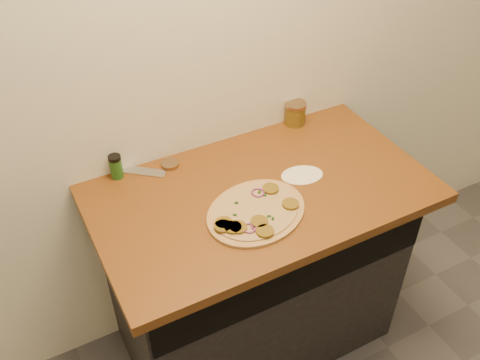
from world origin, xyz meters
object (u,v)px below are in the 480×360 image
pizza (256,212)px  salsa_jar (295,113)px  chefs_knife (114,167)px  spice_shaker (116,166)px

pizza → salsa_jar: salsa_jar is taller
salsa_jar → pizza: bearing=-135.2°
pizza → salsa_jar: (0.41, 0.41, 0.04)m
chefs_knife → spice_shaker: (-0.00, -0.05, 0.04)m
chefs_knife → spice_shaker: bearing=-94.9°
chefs_knife → salsa_jar: bearing=-3.9°
salsa_jar → spice_shaker: bearing=180.0°
spice_shaker → salsa_jar: bearing=0.0°
pizza → chefs_knife: 0.57m
pizza → spice_shaker: spice_shaker is taller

